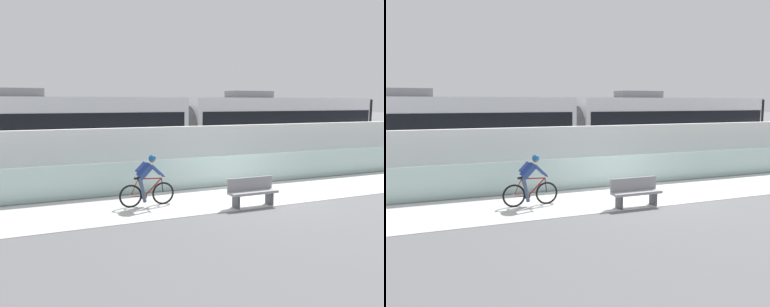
# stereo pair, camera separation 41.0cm
# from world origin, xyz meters

# --- Properties ---
(ground_plane) EXTENTS (200.00, 200.00, 0.00)m
(ground_plane) POSITION_xyz_m (0.00, 0.00, 0.00)
(ground_plane) COLOR slate
(bike_path_deck) EXTENTS (32.00, 3.20, 0.01)m
(bike_path_deck) POSITION_xyz_m (0.00, 0.00, 0.01)
(bike_path_deck) COLOR silver
(bike_path_deck) RESTS_ON ground
(glass_parapet) EXTENTS (32.00, 0.05, 1.15)m
(glass_parapet) POSITION_xyz_m (0.00, 1.85, 0.58)
(glass_parapet) COLOR silver
(glass_parapet) RESTS_ON ground
(concrete_barrier_wall) EXTENTS (32.00, 0.36, 2.22)m
(concrete_barrier_wall) POSITION_xyz_m (0.00, 3.65, 1.11)
(concrete_barrier_wall) COLOR white
(concrete_barrier_wall) RESTS_ON ground
(tram_rail_near) EXTENTS (32.00, 0.08, 0.01)m
(tram_rail_near) POSITION_xyz_m (0.00, 6.13, 0.00)
(tram_rail_near) COLOR #595654
(tram_rail_near) RESTS_ON ground
(tram_rail_far) EXTENTS (32.00, 0.08, 0.01)m
(tram_rail_far) POSITION_xyz_m (0.00, 7.57, 0.00)
(tram_rail_far) COLOR #595654
(tram_rail_far) RESTS_ON ground
(tram) EXTENTS (22.56, 2.54, 3.81)m
(tram) POSITION_xyz_m (0.21, 6.85, 1.89)
(tram) COLOR silver
(tram) RESTS_ON ground
(cyclist_on_bike) EXTENTS (1.77, 0.58, 1.61)m
(cyclist_on_bike) POSITION_xyz_m (-3.76, -0.00, 0.80)
(cyclist_on_bike) COLOR black
(cyclist_on_bike) RESTS_ON ground
(bench) EXTENTS (1.60, 0.45, 0.89)m
(bench) POSITION_xyz_m (-0.75, -1.29, 0.48)
(bench) COLOR gray
(bench) RESTS_ON ground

